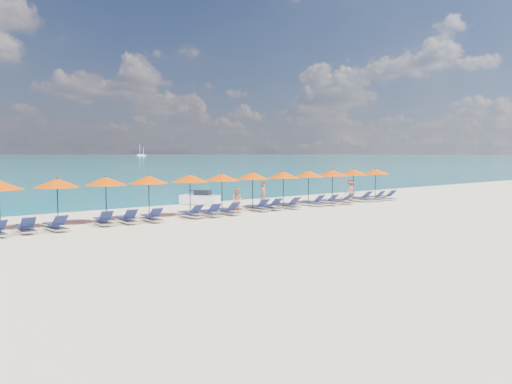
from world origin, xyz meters
TOP-DOWN VIEW (x-y plane):
  - ground at (0.00, 0.00)m, footprint 1400.00×1400.00m
  - sailboat_near at (223.41, 483.56)m, footprint 5.15×1.72m
  - sailboat_far at (235.01, 516.97)m, footprint 6.80×2.27m
  - jetski at (0.10, 9.09)m, footprint 2.18×2.71m
  - beachgoer_a at (1.87, 4.62)m, footprint 0.71×0.67m
  - beachgoer_b at (-0.74, 3.76)m, footprint 0.80×0.74m
  - beachgoer_c at (9.91, 4.67)m, footprint 1.00×0.55m
  - umbrella_1 at (-10.34, 4.65)m, footprint 2.10×2.10m
  - umbrella_2 at (-7.98, 4.78)m, footprint 2.10×2.10m
  - umbrella_3 at (-5.72, 4.72)m, footprint 2.10×2.10m
  - umbrella_4 at (-3.33, 4.59)m, footprint 2.10×2.10m
  - umbrella_5 at (-1.24, 4.56)m, footprint 2.10×2.10m
  - umbrella_6 at (1.20, 4.85)m, footprint 2.10×2.10m
  - umbrella_7 at (3.52, 4.68)m, footprint 2.10×2.10m
  - umbrella_8 at (5.76, 4.70)m, footprint 2.10×2.10m
  - umbrella_9 at (8.01, 4.66)m, footprint 2.10×2.10m
  - umbrella_10 at (10.35, 4.82)m, footprint 2.10×2.10m
  - umbrella_11 at (12.55, 4.58)m, footprint 2.10×2.10m
  - lounger_1 at (-11.99, 3.54)m, footprint 0.73×1.74m
  - lounger_2 at (-10.84, 3.32)m, footprint 0.74×1.74m
  - lounger_3 at (-8.59, 3.68)m, footprint 0.78×1.75m
  - lounger_4 at (-7.42, 3.60)m, footprint 0.76×1.75m
  - lounger_5 at (-6.26, 3.37)m, footprint 0.70×1.73m
  - lounger_6 at (-3.98, 3.43)m, footprint 0.75×1.74m
  - lounger_7 at (-2.89, 3.31)m, footprint 0.75×1.74m
  - lounger_8 at (-1.69, 3.33)m, footprint 0.63×1.70m
  - lounger_9 at (0.66, 3.68)m, footprint 0.63×1.70m
  - lounger_10 at (1.62, 3.64)m, footprint 0.69×1.72m
  - lounger_11 at (2.94, 3.49)m, footprint 0.62×1.70m
  - lounger_12 at (5.17, 3.66)m, footprint 0.71×1.73m
  - lounger_13 at (6.24, 3.47)m, footprint 0.73×1.74m
  - lounger_14 at (7.51, 3.29)m, footprint 0.78×1.75m
  - lounger_15 at (9.82, 3.65)m, footprint 0.68×1.72m
  - lounger_16 at (10.86, 3.37)m, footprint 0.79×1.75m
  - lounger_17 at (12.13, 3.33)m, footprint 0.71×1.73m

SIDE VIEW (x-z plane):
  - ground at x=0.00m, z-range 0.00..0.00m
  - lounger_1 at x=-11.99m, z-range -0.09..0.56m
  - lounger_2 at x=-10.84m, z-range -0.09..0.56m
  - lounger_3 at x=-8.59m, z-range -0.09..0.56m
  - lounger_4 at x=-7.42m, z-range -0.09..0.56m
  - lounger_5 at x=-6.26m, z-range -0.09..0.56m
  - lounger_6 at x=-3.98m, z-range -0.09..0.56m
  - lounger_7 at x=-2.89m, z-range -0.09..0.56m
  - lounger_8 at x=-1.69m, z-range -0.09..0.56m
  - lounger_9 at x=0.66m, z-range -0.09..0.56m
  - lounger_10 at x=1.62m, z-range -0.09..0.56m
  - lounger_11 at x=2.94m, z-range -0.09..0.56m
  - lounger_12 at x=5.17m, z-range -0.09..0.56m
  - lounger_13 at x=6.24m, z-range -0.09..0.56m
  - lounger_14 at x=7.51m, z-range -0.09..0.56m
  - lounger_15 at x=9.82m, z-range -0.09..0.56m
  - lounger_16 at x=10.86m, z-range -0.09..0.56m
  - lounger_17 at x=12.13m, z-range -0.09..0.56m
  - jetski at x=0.10m, z-range -0.08..0.84m
  - beachgoer_b at x=-0.74m, z-range 0.00..1.43m
  - beachgoer_c at x=9.91m, z-range 0.00..1.47m
  - beachgoer_a at x=1.87m, z-range 0.00..1.62m
  - sailboat_near at x=223.41m, z-range -3.75..5.69m
  - sailboat_far at x=235.01m, z-range -4.95..7.51m
  - umbrella_1 at x=-10.34m, z-range 0.88..3.16m
  - umbrella_2 at x=-7.98m, z-range 0.88..3.16m
  - umbrella_3 at x=-5.72m, z-range 0.88..3.16m
  - umbrella_4 at x=-3.33m, z-range 0.88..3.16m
  - umbrella_5 at x=-1.24m, z-range 0.88..3.16m
  - umbrella_6 at x=1.20m, z-range 0.88..3.16m
  - umbrella_7 at x=3.52m, z-range 0.88..3.16m
  - umbrella_8 at x=5.76m, z-range 0.88..3.16m
  - umbrella_9 at x=8.01m, z-range 0.88..3.16m
  - umbrella_10 at x=10.35m, z-range 0.88..3.16m
  - umbrella_11 at x=12.55m, z-range 0.88..3.16m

